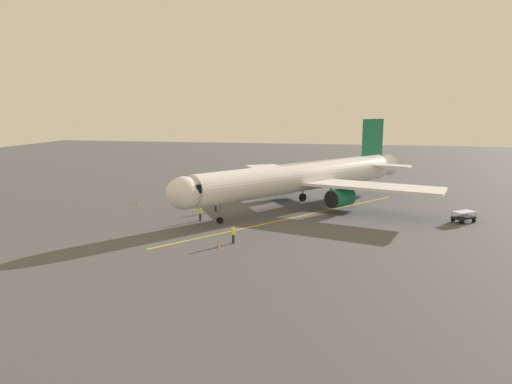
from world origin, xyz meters
The scene contains 10 objects.
ground_plane centered at (0.00, 0.00, 0.00)m, with size 220.00×220.00×0.00m, color #4C4C4F.
apron_lead_in_line centered at (0.07, 7.05, 0.01)m, with size 0.24×40.00×0.01m, color yellow.
airplane centered at (-0.11, 0.83, 4.00)m, with size 31.79×34.28×11.50m.
ground_crew_marshaller centered at (4.89, 19.19, 0.89)m, with size 0.43×0.47×1.71m.
ground_crew_wing_walker centered at (10.57, 5.98, 0.89)m, with size 0.34×0.45×1.71m.
ground_crew_loader centered at (10.95, 11.11, 0.89)m, with size 0.42×0.47×1.71m.
baggage_cart_near_nose centered at (-19.38, 5.59, 0.66)m, with size 2.92×2.67×1.27m.
belt_loader_portside centered at (13.55, -10.45, 0.71)m, with size 3.47×4.50×2.32m.
safety_cone_nose_left centered at (22.58, 3.52, 0.28)m, with size 0.32×0.32×0.55m, color #F2590F.
safety_cone_nose_right centered at (5.97, 20.83, 0.28)m, with size 0.32×0.32×0.55m, color #F2590F.
Camera 1 is at (-5.91, 61.33, 13.09)m, focal length 32.14 mm.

